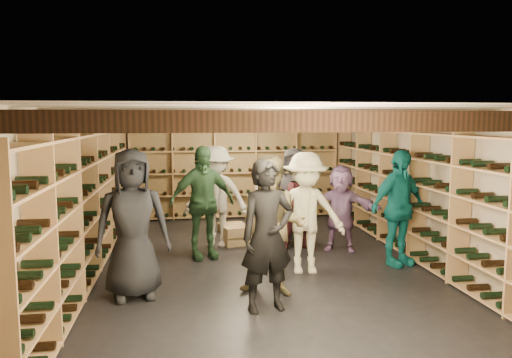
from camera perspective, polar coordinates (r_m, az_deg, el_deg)
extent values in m
plane|color=black|center=(7.94, 0.56, -9.79)|extent=(8.00, 8.00, 0.00)
cube|color=tan|center=(11.62, -2.50, 1.57)|extent=(5.50, 0.02, 2.40)
cube|color=tan|center=(3.86, 10.00, -9.47)|extent=(5.50, 0.02, 2.40)
cube|color=tan|center=(7.75, -19.96, -1.53)|extent=(0.02, 8.00, 2.40)
cube|color=tan|center=(8.55, 19.10, -0.74)|extent=(0.02, 8.00, 2.40)
cube|color=beige|center=(7.61, 0.59, 7.80)|extent=(5.50, 8.00, 0.01)
cube|color=black|center=(4.18, 8.14, 6.54)|extent=(5.40, 0.12, 0.18)
cube|color=black|center=(5.03, 5.29, 6.63)|extent=(5.40, 0.12, 0.18)
cube|color=black|center=(5.88, 3.27, 6.69)|extent=(5.40, 0.12, 0.18)
cube|color=black|center=(6.74, 1.75, 6.73)|extent=(5.40, 0.12, 0.18)
cube|color=black|center=(7.60, 0.59, 6.75)|extent=(5.40, 0.12, 0.18)
cube|color=black|center=(8.47, -0.35, 6.77)|extent=(5.40, 0.12, 0.18)
cube|color=black|center=(9.34, -1.10, 6.78)|extent=(5.40, 0.12, 0.18)
cube|color=black|center=(10.21, -1.73, 6.79)|extent=(5.40, 0.12, 0.18)
cube|color=black|center=(11.08, -2.26, 6.80)|extent=(5.40, 0.12, 0.18)
cube|color=tan|center=(7.73, -18.61, -2.43)|extent=(0.32, 7.50, 2.15)
cube|color=tan|center=(8.49, 17.99, -1.60)|extent=(0.32, 7.50, 2.15)
cube|color=tan|center=(11.47, -2.41, 0.87)|extent=(4.70, 0.30, 2.15)
cube|color=tan|center=(9.46, 0.64, -6.51)|extent=(0.52, 0.36, 0.17)
cube|color=tan|center=(9.42, 0.64, -5.51)|extent=(0.52, 0.36, 0.17)
cube|color=tan|center=(9.39, 0.64, -4.49)|extent=(0.52, 0.36, 0.17)
cube|color=tan|center=(9.36, 0.64, -3.47)|extent=(0.52, 0.36, 0.17)
cube|color=tan|center=(9.33, 0.64, -2.44)|extent=(0.52, 0.36, 0.17)
cube|color=tan|center=(9.13, -2.21, -7.01)|extent=(0.57, 0.46, 0.17)
cube|color=tan|center=(9.09, -2.22, -5.97)|extent=(0.57, 0.46, 0.17)
cube|color=tan|center=(10.21, -2.85, -5.52)|extent=(0.53, 0.38, 0.17)
imported|color=black|center=(6.52, -13.94, -5.02)|extent=(1.03, 0.77, 1.91)
imported|color=black|center=(5.92, 1.28, -6.54)|extent=(0.74, 0.57, 1.81)
imported|color=brown|center=(6.46, 1.92, -5.38)|extent=(1.08, 0.98, 1.82)
imported|color=beige|center=(7.40, 5.70, -3.89)|extent=(1.22, 0.78, 1.80)
imported|color=#0F6B6B|center=(8.06, 15.97, -3.19)|extent=(1.15, 0.79, 1.81)
imported|color=gray|center=(8.94, 1.15, -2.92)|extent=(0.60, 0.44, 1.51)
imported|color=#441A1E|center=(8.64, 5.47, -2.95)|extent=(0.84, 0.69, 1.61)
imported|color=#B2B1A2|center=(8.94, -4.57, -2.00)|extent=(1.32, 1.03, 1.80)
imported|color=#2B512F|center=(8.17, -6.19, -2.67)|extent=(1.17, 0.72, 1.85)
imported|color=#8B6495|center=(8.73, 9.63, -3.30)|extent=(1.45, 0.94, 1.50)
imported|color=#343338|center=(9.14, 4.32, -1.94)|extent=(1.00, 0.82, 1.76)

